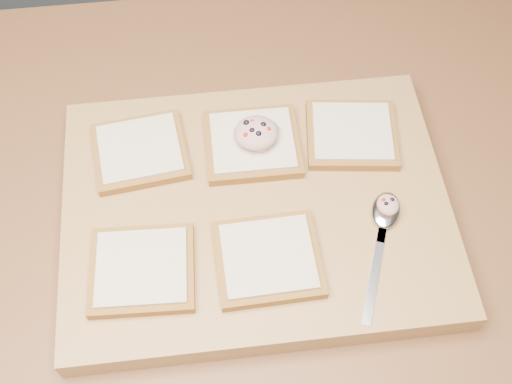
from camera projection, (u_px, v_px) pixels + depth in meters
ground at (265, 365)px, 1.68m from camera, size 4.00×4.00×0.00m
island_counter at (268, 300)px, 1.30m from camera, size 2.00×0.80×0.90m
cutting_board at (256, 209)px, 0.87m from camera, size 0.51×0.39×0.04m
bread_far_left at (140, 151)px, 0.88m from camera, size 0.14×0.13×0.02m
bread_far_center at (253, 143)px, 0.89m from camera, size 0.13×0.12×0.02m
bread_far_right at (352, 134)px, 0.90m from camera, size 0.14×0.13×0.02m
bread_near_left at (142, 269)px, 0.79m from camera, size 0.13×0.12×0.02m
bread_near_center at (268, 259)px, 0.80m from camera, size 0.13×0.12×0.02m
tuna_salad_dollop at (256, 133)px, 0.87m from camera, size 0.06×0.06×0.03m
spoon at (384, 219)px, 0.83m from camera, size 0.09×0.18×0.01m
spoon_salad at (388, 205)px, 0.82m from camera, size 0.03×0.03×0.02m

